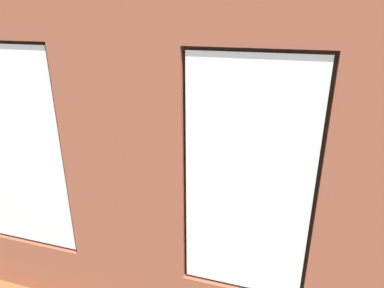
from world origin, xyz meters
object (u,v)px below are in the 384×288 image
couch_by_window (103,235)px  media_console (75,158)px  candle_jar (225,161)px  coffee_table (201,166)px  papasan_chair (214,139)px  potted_plant_beside_window_right (21,211)px  potted_plant_by_left_couch (309,164)px  cup_ceramic (174,160)px  remote_silver (192,159)px  potted_plant_between_couches (204,218)px  potted_plant_near_tv (67,162)px  potted_plant_foreground_right (131,125)px  potted_plant_corner_far_left (376,279)px  potted_plant_mid_room_small (253,159)px  tv_flatscreen (71,128)px  couch_left (340,210)px

couch_by_window → media_console: size_ratio=1.78×
couch_by_window → candle_jar: (-1.07, -2.35, 0.15)m
coffee_table → papasan_chair: 1.24m
potted_plant_beside_window_right → potted_plant_by_left_couch: size_ratio=1.61×
papasan_chair → candle_jar: bearing=112.7°
cup_ceramic → papasan_chair: size_ratio=0.10×
remote_silver → media_console: (2.27, 0.30, -0.15)m
potted_plant_between_couches → potted_plant_near_tv: (2.54, -1.04, -0.11)m
couch_by_window → candle_jar: bearing=-114.5°
media_console → potted_plant_near_tv: 1.17m
couch_by_window → potted_plant_foreground_right: couch_by_window is taller
potted_plant_foreground_right → potted_plant_between_couches: bearing=126.5°
potted_plant_corner_far_left → potted_plant_near_tv: potted_plant_near_tv is taller
coffee_table → papasan_chair: papasan_chair is taller
potted_plant_mid_room_small → cup_ceramic: bearing=30.6°
coffee_table → potted_plant_between_couches: potted_plant_between_couches is taller
media_console → papasan_chair: 2.81m
media_console → potted_plant_foreground_right: size_ratio=1.47×
tv_flatscreen → couch_by_window: bearing=131.7°
couch_by_window → papasan_chair: bearing=-100.0°
coffee_table → potted_plant_foreground_right: bearing=-36.5°
potted_plant_between_couches → papasan_chair: bearing=-78.6°
potted_plant_mid_room_small → potted_plant_between_couches: 2.88m
couch_by_window → media_console: (1.80, -2.02, -0.04)m
potted_plant_near_tv → papasan_chair: bearing=-127.8°
media_console → papasan_chair: papasan_chair is taller
potted_plant_foreground_right → potted_plant_beside_window_right: size_ratio=0.78×
media_console → tv_flatscreen: tv_flatscreen is taller
cup_ceramic → potted_plant_corner_far_left: 3.61m
tv_flatscreen → papasan_chair: 2.85m
potted_plant_by_left_couch → couch_by_window: bearing=49.5°
media_console → papasan_chair: bearing=-149.1°
couch_left → tv_flatscreen: (4.71, -0.55, 0.58)m
papasan_chair → potted_plant_corner_far_left: size_ratio=0.90×
coffee_table → cup_ceramic: cup_ceramic is taller
potted_plant_between_couches → remote_silver: bearing=-69.9°
coffee_table → potted_plant_foreground_right: 2.68m
remote_silver → media_console: size_ratio=0.18×
coffee_table → potted_plant_beside_window_right: potted_plant_beside_window_right is taller
couch_by_window → potted_plant_near_tv: size_ratio=1.18×
couch_left → potted_plant_corner_far_left: 1.59m
potted_plant_foreground_right → couch_left: bearing=152.1°
tv_flatscreen → potted_plant_beside_window_right: tv_flatscreen is taller
potted_plant_beside_window_right → potted_plant_corner_far_left: bearing=-180.0°
couch_by_window → potted_plant_between_couches: (-1.30, -0.03, 0.49)m
tv_flatscreen → potted_plant_corner_far_left: (-4.87, 2.12, -0.38)m
potted_plant_foreground_right → potted_plant_mid_room_small: size_ratio=1.30×
coffee_table → potted_plant_between_couches: size_ratio=1.10×
couch_by_window → potted_plant_near_tv: potted_plant_near_tv is taller
couch_left → potted_plant_beside_window_right: size_ratio=2.47×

